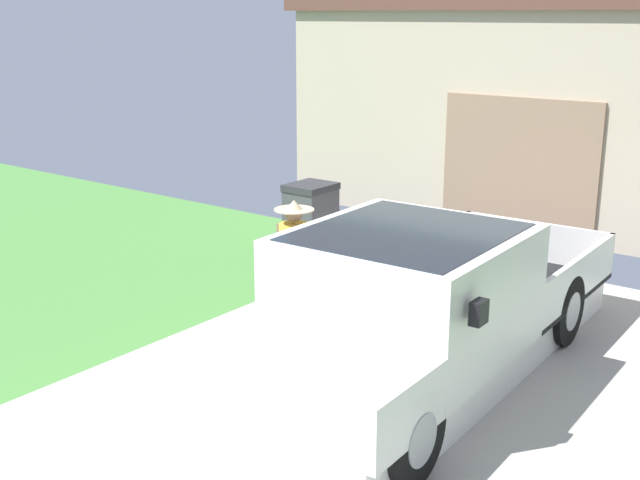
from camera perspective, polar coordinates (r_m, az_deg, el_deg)
pickup_truck at (r=8.02m, az=6.70°, el=-5.25°), size 2.28×5.61×1.61m
person_with_hat at (r=8.89m, az=-1.82°, el=-1.60°), size 0.53×0.44×1.63m
handbag at (r=8.94m, az=-3.00°, el=-6.80°), size 0.37×0.15×0.47m
house_with_garage at (r=15.63m, az=19.97°, el=10.63°), size 10.81×5.43×4.79m
wheeled_trash_bin at (r=12.23m, az=-0.67°, el=1.68°), size 0.60×0.72×1.11m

